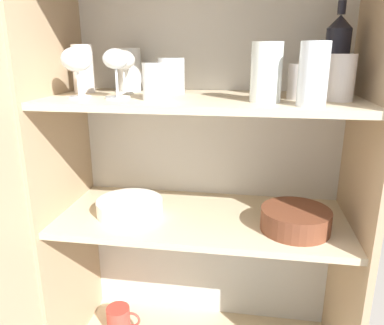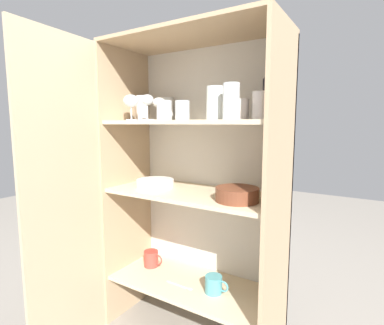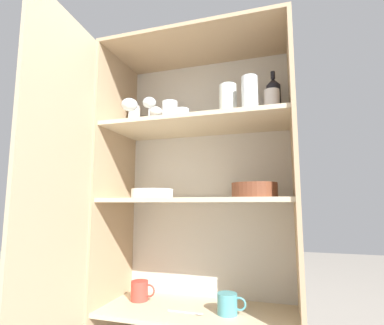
# 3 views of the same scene
# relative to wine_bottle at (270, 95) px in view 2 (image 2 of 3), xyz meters

# --- Properties ---
(cupboard_back_panel) EXTENTS (0.90, 0.02, 1.53)m
(cupboard_back_panel) POSITION_rel_wine_bottle_xyz_m (-0.36, 0.12, -0.49)
(cupboard_back_panel) COLOR silver
(cupboard_back_panel) RESTS_ON ground_plane
(cupboard_side_left) EXTENTS (0.02, 0.41, 1.53)m
(cupboard_side_left) POSITION_rel_wine_bottle_xyz_m (-0.81, -0.08, -0.49)
(cupboard_side_left) COLOR tan
(cupboard_side_left) RESTS_ON ground_plane
(cupboard_side_right) EXTENTS (0.02, 0.41, 1.53)m
(cupboard_side_right) POSITION_rel_wine_bottle_xyz_m (0.08, -0.08, -0.49)
(cupboard_side_right) COLOR tan
(cupboard_side_right) RESTS_ON ground_plane
(cupboard_top_panel) EXTENTS (0.90, 0.41, 0.02)m
(cupboard_top_panel) POSITION_rel_wine_bottle_xyz_m (-0.36, -0.08, 0.29)
(cupboard_top_panel) COLOR tan
(cupboard_top_panel) RESTS_ON cupboard_side_left
(shelf_board_lower) EXTENTS (0.87, 0.38, 0.02)m
(shelf_board_lower) POSITION_rel_wine_bottle_xyz_m (-0.36, -0.08, -0.98)
(shelf_board_lower) COLOR beige
(shelf_board_middle) EXTENTS (0.87, 0.38, 0.02)m
(shelf_board_middle) POSITION_rel_wine_bottle_xyz_m (-0.36, -0.08, -0.48)
(shelf_board_middle) COLOR beige
(shelf_board_upper) EXTENTS (0.87, 0.38, 0.02)m
(shelf_board_upper) POSITION_rel_wine_bottle_xyz_m (-0.36, -0.08, -0.12)
(shelf_board_upper) COLOR beige
(cupboard_door) EXTENTS (0.06, 0.45, 1.53)m
(cupboard_door) POSITION_rel_wine_bottle_xyz_m (-0.79, -0.51, -0.49)
(cupboard_door) COLOR tan
(cupboard_door) RESTS_ON ground_plane
(tumbler_glass_0) EXTENTS (0.06, 0.06, 0.14)m
(tumbler_glass_0) POSITION_rel_wine_bottle_xyz_m (-0.74, -0.03, -0.04)
(tumbler_glass_0) COLOR silver
(tumbler_glass_0) RESTS_ON shelf_board_upper
(tumbler_glass_1) EXTENTS (0.07, 0.07, 0.10)m
(tumbler_glass_1) POSITION_rel_wine_bottle_xyz_m (-0.48, -0.16, -0.06)
(tumbler_glass_1) COLOR white
(tumbler_glass_1) RESTS_ON shelf_board_upper
(tumbler_glass_2) EXTENTS (0.07, 0.07, 0.15)m
(tumbler_glass_2) POSITION_rel_wine_bottle_xyz_m (-0.09, -0.22, -0.04)
(tumbler_glass_2) COLOR white
(tumbler_glass_2) RESTS_ON shelf_board_upper
(tumbler_glass_3) EXTENTS (0.08, 0.08, 0.10)m
(tumbler_glass_3) POSITION_rel_wine_bottle_xyz_m (-0.47, -0.01, -0.06)
(tumbler_glass_3) COLOR white
(tumbler_glass_3) RESTS_ON shelf_board_upper
(tumbler_glass_4) EXTENTS (0.07, 0.07, 0.12)m
(tumbler_glass_4) POSITION_rel_wine_bottle_xyz_m (-0.01, -0.11, -0.05)
(tumbler_glass_4) COLOR silver
(tumbler_glass_4) RESTS_ON shelf_board_upper
(tumbler_glass_5) EXTENTS (0.08, 0.08, 0.13)m
(tumbler_glass_5) POSITION_rel_wine_bottle_xyz_m (-0.62, 0.05, -0.04)
(tumbler_glass_5) COLOR white
(tumbler_glass_5) RESTS_ON shelf_board_upper
(tumbler_glass_6) EXTENTS (0.08, 0.08, 0.15)m
(tumbler_glass_6) POSITION_rel_wine_bottle_xyz_m (-0.20, -0.16, -0.04)
(tumbler_glass_6) COLOR white
(tumbler_glass_6) RESTS_ON shelf_board_upper
(tumbler_glass_7) EXTENTS (0.07, 0.07, 0.09)m
(tumbler_glass_7) POSITION_rel_wine_bottle_xyz_m (-0.10, -0.09, -0.06)
(tumbler_glass_7) COLOR silver
(tumbler_glass_7) RESTS_ON shelf_board_upper
(wine_glass_0) EXTENTS (0.08, 0.08, 0.13)m
(wine_glass_0) POSITION_rel_wine_bottle_xyz_m (-0.69, -0.16, -0.01)
(wine_glass_0) COLOR white
(wine_glass_0) RESTS_ON shelf_board_upper
(wine_glass_1) EXTENTS (0.07, 0.07, 0.13)m
(wine_glass_1) POSITION_rel_wine_bottle_xyz_m (-0.61, -0.03, -0.02)
(wine_glass_1) COLOR white
(wine_glass_1) RESTS_ON shelf_board_upper
(wine_glass_2) EXTENTS (0.07, 0.07, 0.13)m
(wine_glass_2) POSITION_rel_wine_bottle_xyz_m (-0.58, -0.16, -0.02)
(wine_glass_2) COLOR white
(wine_glass_2) RESTS_ON shelf_board_upper
(wine_bottle) EXTENTS (0.07, 0.07, 0.25)m
(wine_bottle) POSITION_rel_wine_bottle_xyz_m (0.00, 0.00, 0.00)
(wine_bottle) COLOR black
(wine_bottle) RESTS_ON shelf_board_upper
(plate_stack_white) EXTENTS (0.20, 0.20, 0.04)m
(plate_stack_white) POSITION_rel_wine_bottle_xyz_m (-0.59, -0.10, -0.45)
(plate_stack_white) COLOR white
(plate_stack_white) RESTS_ON shelf_board_middle
(mixing_bowl_large) EXTENTS (0.19, 0.19, 0.06)m
(mixing_bowl_large) POSITION_rel_wine_bottle_xyz_m (-0.09, -0.14, -0.44)
(mixing_bowl_large) COLOR brown
(mixing_bowl_large) RESTS_ON shelf_board_middle
(coffee_mug_primary) EXTENTS (0.12, 0.08, 0.09)m
(coffee_mug_primary) POSITION_rel_wine_bottle_xyz_m (-0.67, -0.05, -0.92)
(coffee_mug_primary) COLOR #BC3D33
(coffee_mug_primary) RESTS_ON shelf_board_lower
(coffee_mug_extra_1) EXTENTS (0.12, 0.09, 0.09)m
(coffee_mug_extra_1) POSITION_rel_wine_bottle_xyz_m (-0.22, -0.10, -0.93)
(coffee_mug_extra_1) COLOR teal
(coffee_mug_extra_1) RESTS_ON shelf_board_lower
(serving_spoon) EXTENTS (0.16, 0.02, 0.01)m
(serving_spoon) POSITION_rel_wine_bottle_xyz_m (-0.38, -0.15, -0.96)
(serving_spoon) COLOR silver
(serving_spoon) RESTS_ON shelf_board_lower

